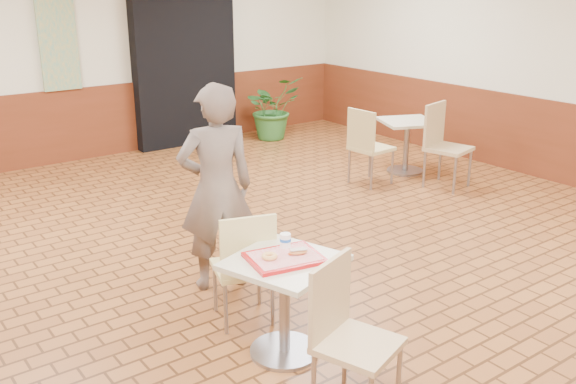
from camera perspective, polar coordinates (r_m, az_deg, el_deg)
room_shell at (r=5.09m, az=4.67°, el=7.77°), size 8.01×10.01×3.01m
wainscot_band at (r=5.37m, az=4.39°, el=-2.77°), size 8.00×10.00×1.00m
corridor_doorway at (r=9.83m, az=-9.14°, el=10.52°), size 1.60×0.22×2.20m
promo_poster at (r=9.14m, az=-19.73°, el=12.24°), size 0.50×0.03×1.20m
main_table at (r=4.31m, az=-0.31°, el=-8.81°), size 0.66×0.66×0.70m
chair_main_front at (r=3.80m, az=5.23°, el=-12.07°), size 0.55×0.55×0.93m
chair_main_back at (r=4.66m, az=-3.85°, el=-6.27°), size 0.51×0.51×0.88m
customer at (r=5.14m, az=-6.38°, el=0.32°), size 0.71×0.56×1.70m
serving_tray at (r=4.20m, az=-0.32°, el=-5.87°), size 0.47×0.36×0.03m
ring_donut at (r=4.15m, az=-1.65°, el=-5.73°), size 0.11×0.11×0.03m
long_john_donut at (r=4.21m, az=0.89°, el=-5.34°), size 0.14×0.11×0.04m
paper_cup at (r=4.31m, az=-0.24°, el=-4.30°), size 0.08×0.08×0.09m
second_table at (r=8.49m, az=10.52°, el=4.80°), size 0.65×0.65×0.69m
chair_second_left at (r=7.87m, az=7.06°, el=4.36°), size 0.47×0.47×0.95m
chair_second_front at (r=7.99m, az=13.60°, el=4.45°), size 0.56×0.56×1.01m
potted_plant at (r=10.14m, az=-1.42°, el=7.48°), size 0.92×0.80×0.98m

